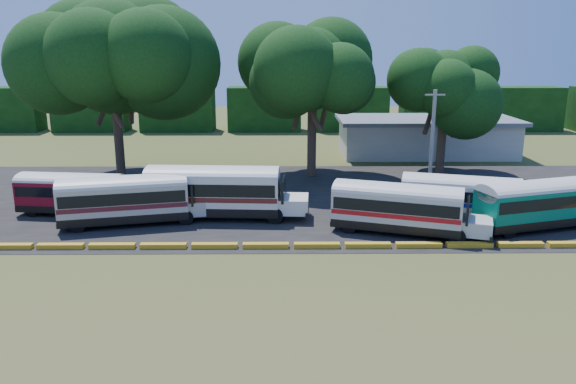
{
  "coord_description": "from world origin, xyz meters",
  "views": [
    {
      "loc": [
        2.51,
        -30.04,
        11.53
      ],
      "look_at": [
        2.85,
        6.0,
        2.09
      ],
      "focal_mm": 35.0,
      "sensor_mm": 36.0,
      "label": 1
    }
  ],
  "objects_px": {
    "bus_teal": "(540,201)",
    "tree_west": "(112,57)",
    "bus_red": "(74,191)",
    "bus_cream_west": "(127,197)",
    "bus_white_red": "(400,206)"
  },
  "relations": [
    {
      "from": "bus_red",
      "to": "bus_teal",
      "type": "distance_m",
      "value": 31.34
    },
    {
      "from": "bus_red",
      "to": "bus_cream_west",
      "type": "distance_m",
      "value": 4.94
    },
    {
      "from": "bus_white_red",
      "to": "bus_cream_west",
      "type": "bearing_deg",
      "value": -167.77
    },
    {
      "from": "bus_teal",
      "to": "tree_west",
      "type": "distance_m",
      "value": 35.44
    },
    {
      "from": "bus_white_red",
      "to": "tree_west",
      "type": "height_order",
      "value": "tree_west"
    },
    {
      "from": "bus_cream_west",
      "to": "bus_teal",
      "type": "bearing_deg",
      "value": -15.6
    },
    {
      "from": "bus_teal",
      "to": "tree_west",
      "type": "height_order",
      "value": "tree_west"
    },
    {
      "from": "bus_teal",
      "to": "tree_west",
      "type": "bearing_deg",
      "value": 137.65
    },
    {
      "from": "bus_white_red",
      "to": "bus_teal",
      "type": "distance_m",
      "value": 9.21
    },
    {
      "from": "bus_cream_west",
      "to": "tree_west",
      "type": "relative_size",
      "value": 0.67
    },
    {
      "from": "bus_cream_west",
      "to": "bus_white_red",
      "type": "distance_m",
      "value": 17.74
    },
    {
      "from": "bus_white_red",
      "to": "tree_west",
      "type": "bearing_deg",
      "value": 163.35
    },
    {
      "from": "bus_red",
      "to": "bus_white_red",
      "type": "height_order",
      "value": "bus_white_red"
    },
    {
      "from": "tree_west",
      "to": "bus_white_red",
      "type": "bearing_deg",
      "value": -35.4
    },
    {
      "from": "bus_red",
      "to": "bus_teal",
      "type": "bearing_deg",
      "value": 0.18
    }
  ]
}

